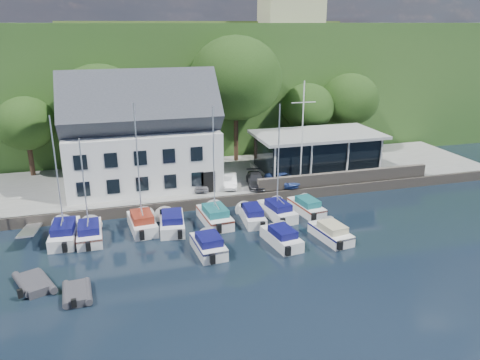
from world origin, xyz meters
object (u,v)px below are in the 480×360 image
(car_blue, at_px, (283,179))
(boat_r1_6, at_px, (278,167))
(boat_r1_2, at_px, (139,174))
(boat_r2_4, at_px, (331,231))
(car_dgrey, at_px, (256,180))
(boat_r1_7, at_px, (306,205))
(harbor_building, at_px, (142,141))
(boat_r1_0, at_px, (58,183))
(boat_r1_3, at_px, (172,220))
(boat_r2_2, at_px, (208,243))
(boat_r1_1, at_px, (84,187))
(boat_r1_4, at_px, (214,170))
(boat_r2_3, at_px, (281,236))
(car_silver, at_px, (201,183))
(club_pavilion, at_px, (317,152))
(dinghy_1, at_px, (77,292))
(boat_r1_5, at_px, (252,213))
(car_white, at_px, (230,180))
(flagpole, at_px, (302,134))
(dinghy_0, at_px, (34,282))

(car_blue, relative_size, boat_r1_6, 0.39)
(car_blue, distance_m, boat_r1_2, 15.08)
(boat_r2_4, bearing_deg, car_blue, 81.38)
(car_dgrey, bearing_deg, boat_r1_7, -50.40)
(harbor_building, relative_size, boat_r1_7, 2.39)
(boat_r1_0, height_order, boat_r1_3, boat_r1_0)
(car_blue, xyz_separation_m, boat_r2_2, (-9.63, -10.07, -0.87))
(boat_r1_7, bearing_deg, boat_r1_1, 172.95)
(boat_r1_1, relative_size, boat_r2_4, 1.50)
(car_blue, distance_m, boat_r1_3, 12.76)
(boat_r1_2, xyz_separation_m, boat_r1_4, (5.98, -0.29, -0.08))
(boat_r1_0, xyz_separation_m, boat_r2_3, (15.90, -5.37, -3.95))
(boat_r1_2, relative_size, boat_r1_7, 1.59)
(harbor_building, height_order, boat_r1_3, harbor_building)
(boat_r1_2, relative_size, boat_r2_4, 1.68)
(car_silver, xyz_separation_m, boat_r1_1, (-10.12, -6.29, 2.72))
(harbor_building, relative_size, boat_r1_2, 1.50)
(car_dgrey, xyz_separation_m, boat_r1_1, (-15.42, -5.69, 2.69))
(club_pavilion, xyz_separation_m, boat_r1_0, (-24.94, -8.22, 1.61))
(boat_r1_0, height_order, boat_r1_1, boat_r1_0)
(boat_r1_7, xyz_separation_m, dinghy_1, (-19.02, -8.63, -0.36))
(boat_r1_5, xyz_separation_m, boat_r2_4, (4.84, -5.09, -0.01))
(car_white, height_order, boat_r1_5, car_white)
(boat_r1_7, distance_m, boat_r2_3, 6.84)
(boat_r1_0, bearing_deg, boat_r1_4, 3.25)
(boat_r1_3, xyz_separation_m, boat_r1_7, (11.97, 0.20, -0.04))
(harbor_building, xyz_separation_m, flagpole, (14.70, -4.07, 0.65))
(car_silver, bearing_deg, boat_r2_4, -46.01)
(boat_r1_6, bearing_deg, boat_r2_2, -154.87)
(car_blue, bearing_deg, boat_r1_7, -104.95)
(boat_r1_3, bearing_deg, boat_r1_0, -175.66)
(boat_r1_4, bearing_deg, car_dgrey, 40.29)
(harbor_building, xyz_separation_m, boat_r1_0, (-6.94, -8.72, -0.69))
(harbor_building, distance_m, boat_r2_2, 15.01)
(boat_r1_2, height_order, dinghy_0, boat_r1_2)
(harbor_building, xyz_separation_m, boat_r1_5, (8.13, -9.23, -4.66))
(boat_r1_3, relative_size, boat_r2_3, 1.10)
(boat_r1_1, distance_m, boat_r2_3, 15.33)
(car_silver, xyz_separation_m, boat_r2_4, (7.94, -11.48, -0.88))
(boat_r1_3, relative_size, boat_r2_4, 1.11)
(boat_r1_7, relative_size, boat_r2_2, 1.10)
(car_white, bearing_deg, car_dgrey, 0.18)
(boat_r2_4, bearing_deg, car_white, 105.45)
(club_pavilion, height_order, boat_r2_4, club_pavilion)
(boat_r1_5, height_order, boat_r2_3, boat_r2_3)
(club_pavilion, bearing_deg, boat_r2_2, -137.60)
(boat_r1_0, bearing_deg, boat_r2_4, -11.93)
(flagpole, xyz_separation_m, boat_r1_1, (-19.79, -5.05, -1.72))
(harbor_building, xyz_separation_m, boat_r1_4, (4.98, -8.83, -0.64))
(boat_r1_4, bearing_deg, dinghy_0, -158.30)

